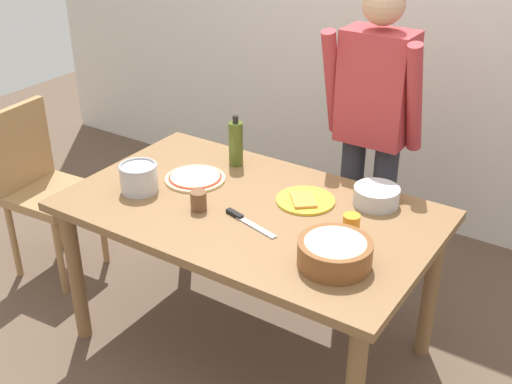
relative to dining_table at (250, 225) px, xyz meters
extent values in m
plane|color=brown|center=(0.00, 0.00, -0.67)|extent=(8.00, 8.00, 0.00)
cube|color=silver|center=(0.00, 1.60, 0.63)|extent=(5.60, 0.10, 2.60)
cube|color=brown|center=(0.00, 0.00, 0.07)|extent=(1.60, 0.96, 0.04)
cylinder|color=brown|center=(-0.72, -0.40, -0.31)|extent=(0.07, 0.07, 0.72)
cylinder|color=brown|center=(-0.72, 0.40, -0.31)|extent=(0.07, 0.07, 0.72)
cylinder|color=brown|center=(0.72, 0.40, -0.31)|extent=(0.07, 0.07, 0.72)
cylinder|color=#2D2D38|center=(0.13, 0.76, -0.24)|extent=(0.12, 0.12, 0.85)
cylinder|color=#2D2D38|center=(0.31, 0.76, -0.24)|extent=(0.12, 0.12, 0.85)
cube|color=#B7383D|center=(0.22, 0.76, 0.46)|extent=(0.34, 0.20, 0.55)
cylinder|color=#B7383D|center=(0.01, 0.71, 0.46)|extent=(0.07, 0.21, 0.55)
cylinder|color=#B7383D|center=(0.43, 0.71, 0.46)|extent=(0.07, 0.21, 0.55)
sphere|color=tan|center=(0.22, 0.76, 0.85)|extent=(0.20, 0.20, 0.20)
cube|color=#A37A4C|center=(-1.25, -0.06, -0.19)|extent=(0.43, 0.43, 0.05)
cube|color=#A37A4C|center=(-1.43, -0.07, 0.06)|extent=(0.07, 0.38, 0.45)
cylinder|color=#A37A4C|center=(-1.07, -0.21, -0.44)|extent=(0.04, 0.04, 0.45)
cylinder|color=#A37A4C|center=(-1.09, 0.13, -0.44)|extent=(0.04, 0.04, 0.45)
cylinder|color=#A37A4C|center=(-1.41, -0.24, -0.44)|extent=(0.04, 0.04, 0.45)
cylinder|color=#A37A4C|center=(-1.43, 0.10, -0.44)|extent=(0.04, 0.04, 0.45)
cylinder|color=beige|center=(-0.36, 0.07, 0.10)|extent=(0.28, 0.28, 0.01)
cylinder|color=#B22D1E|center=(-0.36, 0.07, 0.10)|extent=(0.25, 0.25, 0.00)
cylinder|color=beige|center=(-0.36, 0.07, 0.11)|extent=(0.23, 0.23, 0.00)
cylinder|color=gold|center=(0.18, 0.17, 0.10)|extent=(0.26, 0.26, 0.01)
cube|color=#CC8438|center=(0.18, 0.15, 0.11)|extent=(0.17, 0.17, 0.01)
cylinder|color=brown|center=(0.51, -0.20, 0.14)|extent=(0.28, 0.28, 0.10)
ellipsoid|color=beige|center=(0.51, -0.20, 0.18)|extent=(0.25, 0.25, 0.05)
cylinder|color=#B7B7BC|center=(0.45, 0.32, 0.13)|extent=(0.20, 0.20, 0.08)
cylinder|color=#47561E|center=(-0.29, 0.32, 0.20)|extent=(0.07, 0.07, 0.22)
cylinder|color=black|center=(-0.29, 0.32, 0.33)|extent=(0.03, 0.03, 0.04)
cylinder|color=#B7B7BC|center=(-0.50, -0.15, 0.15)|extent=(0.17, 0.17, 0.12)
torus|color=#A5A5AD|center=(-0.50, -0.15, 0.21)|extent=(0.17, 0.17, 0.01)
cylinder|color=orange|center=(0.46, 0.04, 0.13)|extent=(0.07, 0.07, 0.08)
cylinder|color=brown|center=(-0.17, -0.14, 0.13)|extent=(0.07, 0.07, 0.08)
cube|color=silver|center=(0.12, -0.13, 0.09)|extent=(0.22, 0.08, 0.01)
cube|color=black|center=(-0.01, -0.10, 0.10)|extent=(0.09, 0.05, 0.02)
camera|label=1|loc=(1.38, -2.05, 1.47)|focal=45.71mm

